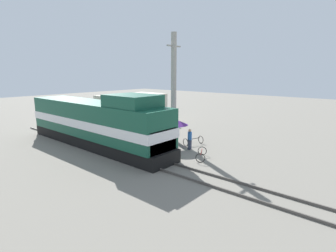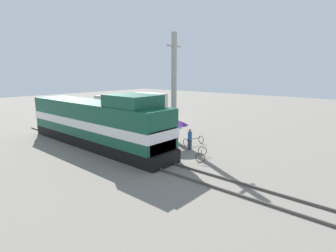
% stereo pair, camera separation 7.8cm
% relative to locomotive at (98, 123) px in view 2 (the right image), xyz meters
% --- Properties ---
extents(ground_plane, '(120.00, 120.00, 0.00)m').
position_rel_locomotive_xyz_m(ground_plane, '(0.00, -3.83, -2.05)').
color(ground_plane, slate).
extents(rail_near, '(0.08, 32.20, 0.15)m').
position_rel_locomotive_xyz_m(rail_near, '(-0.72, -3.83, -1.98)').
color(rail_near, '#4C4742').
rests_on(rail_near, ground_plane).
extents(rail_far, '(0.08, 32.20, 0.15)m').
position_rel_locomotive_xyz_m(rail_far, '(0.72, -3.83, -1.98)').
color(rail_far, '#4C4742').
rests_on(rail_far, ground_plane).
extents(locomotive, '(3.15, 16.78, 4.74)m').
position_rel_locomotive_xyz_m(locomotive, '(0.00, 0.00, 0.00)').
color(locomotive, black).
rests_on(locomotive, ground_plane).
extents(utility_pole, '(1.80, 0.50, 9.74)m').
position_rel_locomotive_xyz_m(utility_pole, '(5.66, -3.75, 2.86)').
color(utility_pole, '#9E998E').
rests_on(utility_pole, ground_plane).
extents(vendor_umbrella, '(2.33, 2.33, 2.45)m').
position_rel_locomotive_xyz_m(vendor_umbrella, '(4.25, -5.02, 0.14)').
color(vendor_umbrella, '#4C4C4C').
rests_on(vendor_umbrella, ground_plane).
extents(billboard_sign, '(1.91, 0.12, 3.52)m').
position_rel_locomotive_xyz_m(billboard_sign, '(6.90, 0.96, 0.60)').
color(billboard_sign, '#595959').
rests_on(billboard_sign, ground_plane).
extents(shrub_cluster, '(1.11, 1.11, 1.11)m').
position_rel_locomotive_xyz_m(shrub_cluster, '(4.53, -4.12, -1.49)').
color(shrub_cluster, '#388C38').
rests_on(shrub_cluster, ground_plane).
extents(person_bystander, '(0.34, 0.34, 1.75)m').
position_rel_locomotive_xyz_m(person_bystander, '(4.44, -6.50, -1.10)').
color(person_bystander, '#2D3347').
rests_on(person_bystander, ground_plane).
extents(bicycle, '(1.92, 1.13, 0.69)m').
position_rel_locomotive_xyz_m(bicycle, '(5.81, -5.91, -1.69)').
color(bicycle, black).
rests_on(bicycle, ground_plane).
extents(bicycle_spare, '(1.90, 1.47, 0.69)m').
position_rel_locomotive_xyz_m(bicycle_spare, '(3.05, -8.60, -1.70)').
color(bicycle_spare, black).
rests_on(bicycle_spare, ground_plane).
extents(building_block_distant, '(7.91, 4.68, 3.65)m').
position_rel_locomotive_xyz_m(building_block_distant, '(8.85, 5.52, -0.22)').
color(building_block_distant, beige).
rests_on(building_block_distant, ground_plane).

